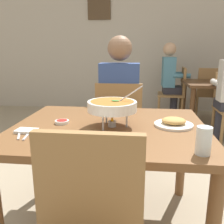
# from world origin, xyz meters

# --- Properties ---
(ground_plane) EXTENTS (16.00, 16.00, 0.00)m
(ground_plane) POSITION_xyz_m (0.00, 0.00, 0.00)
(ground_plane) COLOR gray
(cafe_rear_partition) EXTENTS (10.00, 0.10, 3.00)m
(cafe_rear_partition) POSITION_xyz_m (0.00, 3.54, 1.50)
(cafe_rear_partition) COLOR #BCB2A3
(cafe_rear_partition) RESTS_ON ground_plane
(picture_frame_hung) EXTENTS (0.44, 0.03, 0.56)m
(picture_frame_hung) POSITION_xyz_m (-0.62, 3.48, 2.03)
(picture_frame_hung) COLOR #4C3823
(dining_table_main) EXTENTS (1.20, 0.99, 0.72)m
(dining_table_main) POSITION_xyz_m (0.00, 0.00, 0.62)
(dining_table_main) COLOR brown
(dining_table_main) RESTS_ON ground_plane
(chair_diner_main) EXTENTS (0.44, 0.44, 0.90)m
(chair_diner_main) POSITION_xyz_m (-0.00, 0.78, 0.51)
(chair_diner_main) COLOR olive
(chair_diner_main) RESTS_ON ground_plane
(diner_main) EXTENTS (0.40, 0.45, 1.31)m
(diner_main) POSITION_xyz_m (0.00, 0.82, 0.75)
(diner_main) COLOR #2D2D38
(diner_main) RESTS_ON ground_plane
(curry_bowl) EXTENTS (0.33, 0.30, 0.26)m
(curry_bowl) POSITION_xyz_m (0.02, -0.02, 0.85)
(curry_bowl) COLOR silver
(curry_bowl) RESTS_ON dining_table_main
(rice_plate) EXTENTS (0.24, 0.24, 0.06)m
(rice_plate) POSITION_xyz_m (-0.03, -0.34, 0.74)
(rice_plate) COLOR white
(rice_plate) RESTS_ON dining_table_main
(appetizer_plate) EXTENTS (0.24, 0.24, 0.06)m
(appetizer_plate) POSITION_xyz_m (0.40, 0.04, 0.74)
(appetizer_plate) COLOR white
(appetizer_plate) RESTS_ON dining_table_main
(sauce_dish) EXTENTS (0.09, 0.09, 0.02)m
(sauce_dish) POSITION_xyz_m (-0.31, 0.01, 0.74)
(sauce_dish) COLOR white
(sauce_dish) RESTS_ON dining_table_main
(napkin_folded) EXTENTS (0.12, 0.09, 0.02)m
(napkin_folded) POSITION_xyz_m (-0.46, -0.18, 0.73)
(napkin_folded) COLOR white
(napkin_folded) RESTS_ON dining_table_main
(fork_utensil) EXTENTS (0.08, 0.16, 0.01)m
(fork_utensil) POSITION_xyz_m (-0.48, -0.23, 0.73)
(fork_utensil) COLOR silver
(fork_utensil) RESTS_ON dining_table_main
(spoon_utensil) EXTENTS (0.04, 0.17, 0.01)m
(spoon_utensil) POSITION_xyz_m (-0.43, -0.23, 0.73)
(spoon_utensil) COLOR silver
(spoon_utensil) RESTS_ON dining_table_main
(drink_glass) EXTENTS (0.07, 0.07, 0.13)m
(drink_glass) POSITION_xyz_m (0.47, -0.39, 0.78)
(drink_glass) COLOR silver
(drink_glass) RESTS_ON dining_table_main
(dining_table_far) EXTENTS (1.00, 0.80, 0.72)m
(dining_table_far) POSITION_xyz_m (1.36, 2.30, 0.60)
(dining_table_far) COLOR #51331C
(dining_table_far) RESTS_ON ground_plane
(chair_bg_left) EXTENTS (0.47, 0.47, 0.90)m
(chair_bg_left) POSITION_xyz_m (0.82, 2.81, 0.51)
(chair_bg_left) COLOR olive
(chair_bg_left) RESTS_ON ground_plane
(chair_bg_corner) EXTENTS (0.49, 0.49, 0.90)m
(chair_bg_corner) POSITION_xyz_m (1.36, 2.81, 0.51)
(chair_bg_corner) COLOR olive
(chair_bg_corner) RESTS_ON ground_plane
(patron_bg_left) EXTENTS (0.45, 0.40, 1.31)m
(patron_bg_left) POSITION_xyz_m (0.71, 2.87, 0.75)
(patron_bg_left) COLOR #2D2D38
(patron_bg_left) RESTS_ON ground_plane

